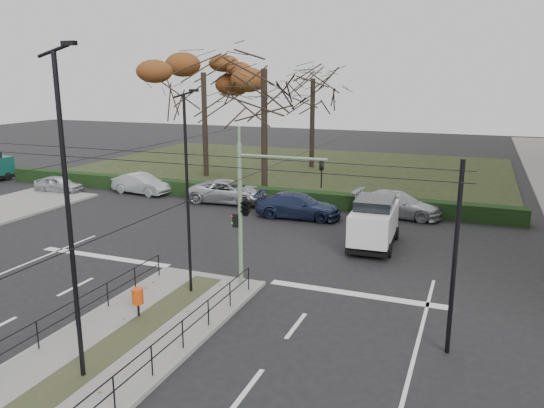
{
  "coord_description": "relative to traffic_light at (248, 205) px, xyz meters",
  "views": [
    {
      "loc": [
        10.0,
        -13.71,
        8.23
      ],
      "look_at": [
        1.48,
        7.95,
        2.65
      ],
      "focal_mm": 35.0,
      "sensor_mm": 36.0,
      "label": 1
    }
  ],
  "objects": [
    {
      "name": "catenary",
      "position": [
        -1.83,
        -2.88,
        -0.0
      ],
      "size": [
        20.0,
        34.0,
        6.0
      ],
      "color": "black",
      "rests_on": "ground"
    },
    {
      "name": "park",
      "position": [
        -7.83,
        27.5,
        -3.38
      ],
      "size": [
        38.0,
        26.0,
        0.1
      ],
      "primitive_type": "cube",
      "color": "black",
      "rests_on": "ground"
    },
    {
      "name": "parked_car_fifth",
      "position": [
        3.84,
        13.5,
        -2.66
      ],
      "size": [
        5.43,
        2.62,
        1.52
      ],
      "primitive_type": "imported",
      "rotation": [
        0.0,
        0.0,
        1.48
      ],
      "color": "#ACAEB4",
      "rests_on": "ground"
    },
    {
      "name": "parked_car_third",
      "position": [
        -1.65,
        11.04,
        -2.68
      ],
      "size": [
        5.26,
        2.44,
        1.49
      ],
      "primitive_type": "imported",
      "rotation": [
        0.0,
        0.0,
        1.64
      ],
      "color": "#1F2948",
      "rests_on": "ground"
    },
    {
      "name": "litter_bin",
      "position": [
        -2.38,
        -4.07,
        -2.56
      ],
      "size": [
        0.4,
        0.4,
        1.01
      ],
      "color": "black",
      "rests_on": "median_island"
    },
    {
      "name": "hedge",
      "position": [
        -7.83,
        14.1,
        -2.93
      ],
      "size": [
        38.0,
        1.0,
        1.0
      ],
      "primitive_type": "cube",
      "color": "black",
      "rests_on": "ground"
    },
    {
      "name": "median_island",
      "position": [
        -1.83,
        -7.0,
        -3.36
      ],
      "size": [
        4.4,
        15.0,
        0.14
      ],
      "primitive_type": "cube",
      "color": "slate",
      "rests_on": "ground"
    },
    {
      "name": "streetlamp_median_far",
      "position": [
        -1.77,
        -1.48,
        0.62
      ],
      "size": [
        0.64,
        0.13,
        7.69
      ],
      "color": "black",
      "rests_on": "median_island"
    },
    {
      "name": "streetlamp_median_near",
      "position": [
        -1.56,
        -7.8,
        1.26
      ],
      "size": [
        0.75,
        0.15,
        8.93
      ],
      "color": "black",
      "rests_on": "median_island"
    },
    {
      "name": "ground",
      "position": [
        -1.83,
        -4.5,
        -3.43
      ],
      "size": [
        140.0,
        140.0,
        0.0
      ],
      "primitive_type": "plane",
      "color": "black",
      "rests_on": "ground"
    },
    {
      "name": "median_railing",
      "position": [
        -1.83,
        -7.1,
        -2.45
      ],
      "size": [
        4.14,
        13.24,
        0.92
      ],
      "color": "black",
      "rests_on": "median_island"
    },
    {
      "name": "white_van",
      "position": [
        3.61,
        7.23,
        -2.15
      ],
      "size": [
        2.28,
        4.71,
        2.46
      ],
      "color": "silver",
      "rests_on": "ground"
    },
    {
      "name": "bare_tree_near",
      "position": [
        -5.76,
        15.75,
        4.74
      ],
      "size": [
        7.2,
        7.2,
        11.56
      ],
      "color": "black",
      "rests_on": "park"
    },
    {
      "name": "rust_tree",
      "position": [
        -13.26,
        21.0,
        5.18
      ],
      "size": [
        10.08,
        10.08,
        11.2
      ],
      "color": "black",
      "rests_on": "park"
    },
    {
      "name": "parked_car_first",
      "position": [
        -20.18,
        11.34,
        -2.8
      ],
      "size": [
        3.72,
        1.62,
        1.25
      ],
      "primitive_type": "imported",
      "rotation": [
        0.0,
        0.0,
        1.61
      ],
      "color": "#ACAEB4",
      "rests_on": "ground"
    },
    {
      "name": "parked_car_fourth",
      "position": [
        -7.23,
        13.05,
        -2.67
      ],
      "size": [
        5.6,
        2.9,
        1.51
      ],
      "primitive_type": "imported",
      "rotation": [
        0.0,
        0.0,
        1.65
      ],
      "color": "#ACAEB4",
      "rests_on": "ground"
    },
    {
      "name": "parked_car_second",
      "position": [
        -14.38,
        13.27,
        -2.69
      ],
      "size": [
        4.59,
        2.06,
        1.46
      ],
      "primitive_type": "imported",
      "rotation": [
        0.0,
        0.0,
        1.45
      ],
      "color": "#ACAEB4",
      "rests_on": "ground"
    },
    {
      "name": "traffic_light",
      "position": [
        0.0,
        0.0,
        0.0
      ],
      "size": [
        3.85,
        2.17,
        5.65
      ],
      "color": "gray",
      "rests_on": "median_island"
    },
    {
      "name": "bare_tree_center",
      "position": [
        -6.27,
        28.55,
        4.11
      ],
      "size": [
        6.03,
        6.03,
        10.68
      ],
      "color": "black",
      "rests_on": "park"
    }
  ]
}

